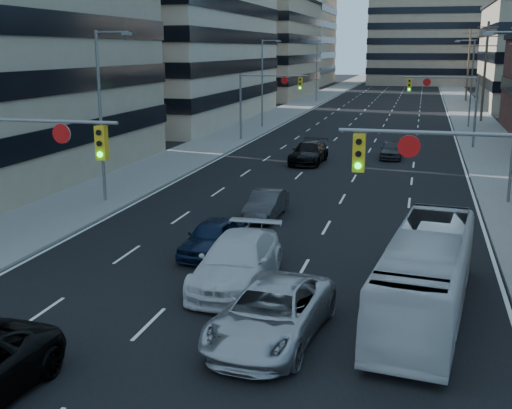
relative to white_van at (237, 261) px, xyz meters
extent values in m
cube|color=black|center=(0.15, 120.10, -0.85)|extent=(18.00, 300.00, 0.02)
cube|color=slate|center=(-11.35, 120.10, -0.78)|extent=(5.00, 300.00, 0.15)
cube|color=slate|center=(11.65, 120.10, -0.78)|extent=(5.00, 300.00, 0.15)
cube|color=gray|center=(-23.85, 90.10, 7.14)|extent=(20.00, 30.00, 16.00)
cube|color=#ADA089|center=(-27.85, 130.10, 9.14)|extent=(24.00, 24.00, 20.00)
cylinder|color=slate|center=(-6.60, -1.90, 4.94)|extent=(6.50, 0.12, 0.12)
cube|color=gold|center=(-3.95, -1.90, 4.29)|extent=(0.35, 0.28, 1.10)
cylinder|color=black|center=(-3.95, -2.06, 4.64)|extent=(0.18, 0.06, 0.18)
cylinder|color=black|center=(-3.95, -2.06, 4.29)|extent=(0.18, 0.06, 0.18)
cylinder|color=#0CE526|center=(-3.95, -2.06, 3.94)|extent=(0.18, 0.06, 0.18)
cylinder|color=white|center=(-5.35, -1.93, 4.54)|extent=(0.64, 0.06, 0.64)
cylinder|color=slate|center=(6.90, -1.90, 4.94)|extent=(6.50, 0.12, 0.12)
cube|color=gold|center=(4.25, -1.90, 4.29)|extent=(0.35, 0.28, 1.10)
cylinder|color=black|center=(4.25, -2.06, 4.64)|extent=(0.18, 0.06, 0.18)
cylinder|color=black|center=(4.25, -2.06, 4.29)|extent=(0.18, 0.06, 0.18)
cylinder|color=#0CE526|center=(4.25, -2.06, 3.94)|extent=(0.18, 0.06, 0.18)
cylinder|color=white|center=(5.65, -1.93, 4.54)|extent=(0.64, 0.06, 0.64)
cylinder|color=slate|center=(-9.85, 35.10, 2.14)|extent=(0.18, 0.18, 6.00)
cylinder|color=slate|center=(-6.85, 35.10, 4.94)|extent=(6.00, 0.12, 0.12)
cube|color=gold|center=(-4.45, 35.10, 4.29)|extent=(0.35, 0.28, 1.10)
cylinder|color=black|center=(-4.45, 34.94, 4.64)|extent=(0.18, 0.06, 0.18)
cylinder|color=black|center=(-4.45, 34.94, 4.29)|extent=(0.18, 0.06, 0.18)
cylinder|color=#0CE526|center=(-4.45, 34.94, 3.94)|extent=(0.18, 0.06, 0.18)
cylinder|color=white|center=(-5.85, 35.07, 4.54)|extent=(0.64, 0.06, 0.64)
cylinder|color=slate|center=(10.15, 35.10, 2.14)|extent=(0.18, 0.18, 6.00)
cylinder|color=slate|center=(7.15, 35.10, 4.94)|extent=(6.00, 0.12, 0.12)
cube|color=gold|center=(4.75, 35.10, 4.29)|extent=(0.35, 0.28, 1.10)
cylinder|color=black|center=(4.75, 34.94, 4.64)|extent=(0.18, 0.06, 0.18)
cylinder|color=black|center=(4.75, 34.94, 4.29)|extent=(0.18, 0.06, 0.18)
cylinder|color=#0CE526|center=(4.75, 34.94, 3.94)|extent=(0.18, 0.06, 0.18)
cylinder|color=white|center=(6.15, 35.07, 4.54)|extent=(0.64, 0.06, 0.64)
cylinder|color=#4C3D2D|center=(12.35, 56.10, 4.64)|extent=(0.28, 0.28, 11.00)
cube|color=#4C3D2D|center=(12.35, 56.10, 9.54)|extent=(2.20, 0.10, 0.10)
cube|color=#4C3D2D|center=(12.35, 56.10, 8.54)|extent=(2.20, 0.10, 0.10)
cube|color=#4C3D2D|center=(12.35, 56.10, 7.54)|extent=(2.20, 0.10, 0.10)
cylinder|color=#4C3D2D|center=(12.35, 86.10, 4.64)|extent=(0.28, 0.28, 11.00)
cube|color=#4C3D2D|center=(12.35, 86.10, 9.54)|extent=(2.20, 0.10, 0.10)
cube|color=#4C3D2D|center=(12.35, 86.10, 8.54)|extent=(2.20, 0.10, 0.10)
cube|color=#4C3D2D|center=(12.35, 86.10, 7.54)|extent=(2.20, 0.10, 0.10)
cylinder|color=slate|center=(-10.35, 10.10, 3.64)|extent=(0.16, 0.16, 9.00)
cylinder|color=slate|center=(-9.45, 10.10, 8.04)|extent=(1.80, 0.10, 0.10)
cube|color=slate|center=(-8.65, 10.10, 7.96)|extent=(0.50, 0.22, 0.14)
cylinder|color=slate|center=(-10.35, 45.10, 3.64)|extent=(0.16, 0.16, 9.00)
cylinder|color=slate|center=(-9.45, 45.10, 8.04)|extent=(1.80, 0.10, 0.10)
cube|color=slate|center=(-8.65, 45.10, 7.96)|extent=(0.50, 0.22, 0.14)
cylinder|color=slate|center=(-10.35, 80.10, 3.64)|extent=(0.16, 0.16, 9.00)
cylinder|color=slate|center=(-9.45, 80.10, 8.04)|extent=(1.80, 0.10, 0.10)
cube|color=slate|center=(-8.65, 80.10, 7.96)|extent=(0.50, 0.22, 0.14)
cylinder|color=slate|center=(9.75, 15.10, 8.04)|extent=(1.80, 0.10, 0.10)
cube|color=slate|center=(8.95, 15.10, 7.96)|extent=(0.50, 0.22, 0.14)
cylinder|color=slate|center=(10.65, 50.10, 3.64)|extent=(0.16, 0.16, 9.00)
cylinder|color=slate|center=(9.75, 50.10, 8.04)|extent=(1.80, 0.10, 0.10)
cube|color=slate|center=(8.95, 50.10, 7.96)|extent=(0.50, 0.22, 0.14)
imported|color=silver|center=(0.00, 0.00, 0.00)|extent=(2.52, 5.96, 1.72)
imported|color=#A5A6AA|center=(2.15, -3.94, -0.07)|extent=(3.18, 5.94, 1.59)
imported|color=silver|center=(6.37, -1.08, 0.47)|extent=(3.33, 9.77, 2.67)
imported|color=black|center=(-1.94, 3.09, -0.15)|extent=(1.99, 4.28, 1.42)
imported|color=#2E2E30|center=(-1.20, 9.22, -0.19)|extent=(1.47, 4.07, 1.33)
imported|color=black|center=(-1.85, 25.00, -0.08)|extent=(2.39, 5.45, 1.56)
imported|color=#2E2E30|center=(3.82, 28.61, -0.18)|extent=(1.65, 4.00, 1.36)
camera|label=1|loc=(5.97, -20.43, 7.23)|focal=45.00mm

